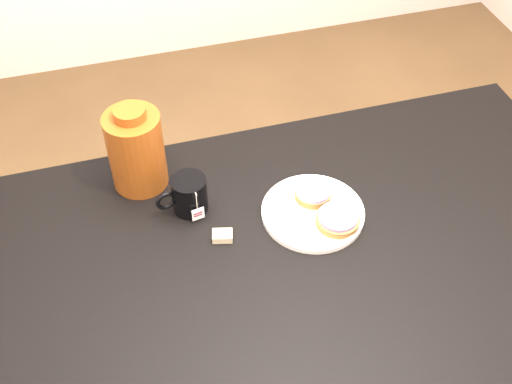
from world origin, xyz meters
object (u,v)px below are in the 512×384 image
bagel_back (313,193)px  mug (189,194)px  plate (313,212)px  bagel_front (338,219)px  bagel_package (136,150)px  teabag_pouch (222,236)px  table (320,276)px

bagel_back → mug: 0.29m
plate → bagel_front: (0.04, -0.05, 0.02)m
bagel_back → bagel_front: 0.10m
bagel_package → teabag_pouch: bearing=-58.0°
plate → bagel_front: 0.07m
teabag_pouch → bagel_package: (-0.15, 0.23, 0.09)m
mug → bagel_package: size_ratio=0.58×
table → mug: bearing=139.5°
bagel_front → mug: mug is taller
plate → bagel_back: (0.01, 0.04, 0.02)m
table → bagel_package: 0.52m
bagel_front → plate: bearing=127.8°
table → bagel_front: 0.14m
table → teabag_pouch: teabag_pouch is taller
plate → mug: bearing=159.9°
bagel_back → table: bearing=-101.3°
table → teabag_pouch: size_ratio=31.11×
bagel_front → bagel_package: bagel_package is taller
bagel_back → teabag_pouch: bagel_back is taller
table → mug: size_ratio=10.80×
mug → bagel_back: bearing=-21.9°
bagel_back → bagel_package: bearing=154.7°
bagel_back → mug: (-0.28, 0.06, 0.02)m
bagel_front → bagel_package: (-0.41, 0.27, 0.08)m
teabag_pouch → bagel_package: size_ratio=0.20×
table → teabag_pouch: bearing=152.7°
teabag_pouch → bagel_package: bagel_package is taller
bagel_back → mug: bearing=168.6°
mug → teabag_pouch: mug is taller
plate → bagel_back: size_ratio=2.76×
plate → teabag_pouch: bearing=-176.7°
bagel_package → table: bearing=-44.2°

